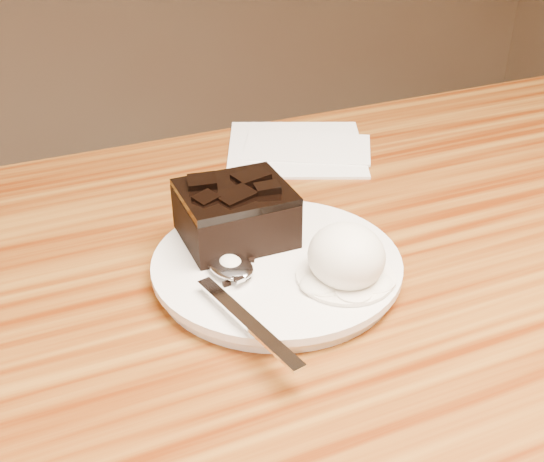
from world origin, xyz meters
name	(u,v)px	position (x,y,z in m)	size (l,w,h in m)	color
plate	(277,268)	(-0.01, 0.07, 0.76)	(0.21, 0.21, 0.02)	white
brownie	(235,217)	(-0.03, 0.12, 0.79)	(0.09, 0.08, 0.04)	black
ice_cream_scoop	(346,256)	(0.03, 0.02, 0.79)	(0.06, 0.07, 0.05)	white
melt_puddle	(345,277)	(0.03, 0.02, 0.77)	(0.08, 0.08, 0.00)	white
spoon	(231,267)	(-0.05, 0.07, 0.77)	(0.04, 0.19, 0.01)	silver
napkin	(296,147)	(0.12, 0.31, 0.75)	(0.16, 0.16, 0.01)	white
crumb_a	(246,277)	(-0.05, 0.06, 0.77)	(0.01, 0.01, 0.00)	black
crumb_b	(252,260)	(-0.03, 0.08, 0.77)	(0.01, 0.01, 0.00)	black
crumb_c	(227,284)	(-0.06, 0.05, 0.77)	(0.01, 0.00, 0.00)	black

